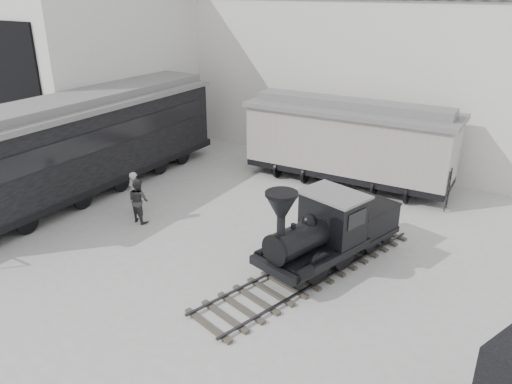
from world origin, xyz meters
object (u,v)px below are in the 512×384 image
Objects in this scene: locomotive at (326,234)px; passenger_coach at (88,143)px; boxcar at (349,140)px; visitor_b at (139,200)px; visitor_a at (135,192)px.

passenger_coach is at bearing -166.86° from locomotive.
boxcar is 9.84m from visitor_b.
visitor_b is at bearing -158.63° from locomotive.
locomotive reaches higher than visitor_a.
locomotive is 0.92× the size of boxcar.
visitor_b reaches higher than visitor_a.
locomotive is 5.06× the size of visitor_b.
boxcar is 5.47× the size of visitor_b.
locomotive is 7.60m from visitor_b.
locomotive is at bearing -74.88° from boxcar.
passenger_coach reaches higher than boxcar.
visitor_b is (-5.11, -8.32, -1.17)m from boxcar.
boxcar is at bearing -123.71° from visitor_a.
visitor_b is at bearing -124.61° from boxcar.
boxcar reaches higher than locomotive.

